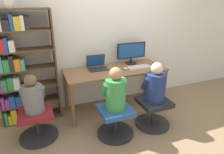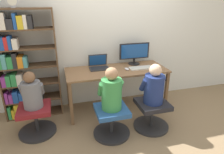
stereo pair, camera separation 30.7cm
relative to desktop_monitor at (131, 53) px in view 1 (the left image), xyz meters
The scene contains 15 objects.
ground_plane 1.19m from the desktop_monitor, 126.18° to the right, with size 14.00×14.00×0.00m, color #846B4C.
wall_back 0.56m from the desktop_monitor, 152.86° to the left, with size 10.00×0.05×2.60m.
desk 0.54m from the desktop_monitor, 153.08° to the right, with size 1.74×0.69×0.76m.
desktop_monitor is the anchor object (origin of this frame).
laptop 0.70m from the desktop_monitor, behind, with size 0.33×0.27×0.23m.
keyboard 0.34m from the desktop_monitor, 84.38° to the right, with size 0.41×0.17×0.03m.
computer_mouse_by_keyboard 0.41m from the desktop_monitor, 131.21° to the right, with size 0.07×0.11×0.03m.
office_chair_left 1.17m from the desktop_monitor, 92.51° to the right, with size 0.55×0.55×0.44m.
office_chair_right 1.36m from the desktop_monitor, 126.94° to the right, with size 0.55×0.55×0.44m.
person_at_monitor 0.95m from the desktop_monitor, 92.53° to the right, with size 0.36×0.30×0.60m.
person_at_laptop 1.17m from the desktop_monitor, 127.08° to the right, with size 0.35×0.31×0.62m.
bookshelf 1.94m from the desktop_monitor, behind, with size 0.91×0.30×1.78m.
desk_clock 2.10m from the desktop_monitor, behind, with size 0.15×0.03×0.17m.
office_chair_side 2.00m from the desktop_monitor, 161.91° to the right, with size 0.55×0.55×0.44m.
person_near_shelf 1.88m from the desktop_monitor, 162.03° to the right, with size 0.33×0.28×0.54m.
Camera 1 is at (-1.24, -2.67, 1.91)m, focal length 32.00 mm.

